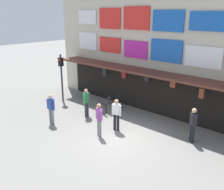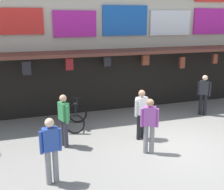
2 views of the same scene
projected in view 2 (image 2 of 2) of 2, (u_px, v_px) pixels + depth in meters
name	position (u px, v px, depth m)	size (l,w,h in m)	color
ground_plane	(167.00, 144.00, 9.20)	(80.00, 80.00, 0.00)	gray
shopfront	(120.00, 17.00, 12.36)	(18.00, 2.60, 8.00)	beige
bicycle_parked	(76.00, 118.00, 10.43)	(1.02, 1.32, 1.05)	black
pedestrian_in_purple	(141.00, 112.00, 9.34)	(0.51, 0.31, 1.68)	black
pedestrian_in_white	(51.00, 147.00, 6.77)	(0.53, 0.27, 1.68)	gray
pedestrian_in_yellow	(149.00, 123.00, 8.33)	(0.49, 0.34, 1.68)	gray
pedestrian_in_green	(64.00, 118.00, 8.78)	(0.32, 0.51, 1.68)	#2D2D38
pedestrian_in_blue	(204.00, 93.00, 11.71)	(0.41, 0.41, 1.68)	black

